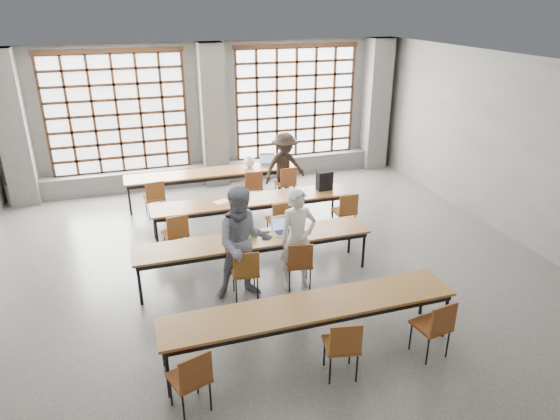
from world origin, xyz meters
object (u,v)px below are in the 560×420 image
object	(u,v)px
chair_back_mid	(253,184)
chair_near_right	(436,323)
green_box	(250,234)
desk_row_d	(311,309)
mouse	(307,230)
desk_row_a	(213,174)
laptop_front	(283,228)
chair_back_right	(287,181)
red_pouch	(189,374)
chair_front_right	(299,261)
chair_back_left	(155,195)
chair_near_left	(192,376)
student_female	(243,243)
desk_row_b	(251,202)
chair_mid_right	(346,209)
chair_mid_left	(176,231)
laptop_back	(267,162)
student_male	(298,239)
phone	(266,239)
plastic_bag	(249,161)
student_back	(285,167)
chair_near_mid	(343,343)
backpack	(324,181)
desk_row_c	(254,242)
chair_mid_centre	(280,217)
chair_front_left	(246,269)

from	to	relation	value
chair_back_mid	chair_near_right	xyz separation A→B (m)	(0.91, -5.82, 0.00)
green_box	desk_row_d	bearing A→B (deg)	-83.62
chair_back_mid	mouse	xyz separation A→B (m)	(0.15, -3.08, 0.21)
desk_row_a	mouse	distance (m)	3.83
desk_row_d	laptop_front	world-z (taller)	laptop_front
chair_back_right	red_pouch	bearing A→B (deg)	-118.43
chair_back_right	chair_front_right	xyz separation A→B (m)	(-1.02, -3.69, 0.00)
chair_back_left	chair_near_left	size ratio (longest dim) A/B	1.00
chair_back_right	student_female	bearing A→B (deg)	-118.21
desk_row_b	chair_back_mid	xyz separation A→B (m)	(0.38, 1.32, -0.13)
laptop_front	chair_mid_right	bearing A→B (deg)	30.85
chair_mid_left	green_box	bearing A→B (deg)	-42.60
desk_row_d	laptop_back	world-z (taller)	laptop_back
student_male	phone	size ratio (longest dim) A/B	13.22
plastic_bag	student_male	bearing A→B (deg)	-94.09
chair_back_left	student_back	xyz separation A→B (m)	(2.99, 0.13, 0.28)
chair_back_mid	student_male	xyz separation A→B (m)	(-0.20, -3.56, 0.32)
chair_mid_left	student_back	world-z (taller)	student_back
chair_back_left	chair_near_left	bearing A→B (deg)	-90.88
chair_near_mid	laptop_back	bearing A→B (deg)	81.48
desk_row_b	phone	xyz separation A→B (m)	(-0.24, -1.84, 0.07)
chair_back_left	backpack	bearing A→B (deg)	-20.51
chair_near_left	chair_near_mid	size ratio (longest dim) A/B	1.00
chair_mid_left	desk_row_c	bearing A→B (deg)	-43.49
chair_mid_centre	chair_near_left	size ratio (longest dim) A/B	1.00
student_female	chair_back_right	bearing A→B (deg)	66.95
desk_row_a	chair_back_left	world-z (taller)	chair_back_left
chair_back_mid	student_female	size ratio (longest dim) A/B	0.47
chair_near_mid	student_female	size ratio (longest dim) A/B	0.47
chair_mid_left	chair_near_left	size ratio (longest dim) A/B	1.00
student_female	mouse	size ratio (longest dim) A/B	19.05
mouse	backpack	size ratio (longest dim) A/B	0.24
chair_back_mid	chair_front_right	size ratio (longest dim) A/B	1.00
desk_row_b	backpack	distance (m)	1.62
chair_back_left	chair_mid_right	xyz separation A→B (m)	(3.60, -1.95, 0.00)
chair_near_left	red_pouch	xyz separation A→B (m)	(-0.02, 0.08, -0.04)
laptop_back	plastic_bag	world-z (taller)	plastic_bag
student_female	chair_front_right	bearing A→B (deg)	-3.06
student_back	backpack	xyz separation A→B (m)	(0.41, -1.40, 0.11)
chair_mid_left	desk_row_b	bearing A→B (deg)	21.61
desk_row_b	chair_mid_centre	distance (m)	0.76
chair_near_right	laptop_front	size ratio (longest dim) A/B	2.31
chair_front_left	plastic_bag	xyz separation A→B (m)	(1.21, 4.37, 0.34)
chair_mid_left	student_male	distance (m)	2.41
chair_mid_right	student_back	world-z (taller)	student_back
desk_row_d	chair_back_right	size ratio (longest dim) A/B	4.55
chair_near_left	chair_front_right	bearing A→B (deg)	45.97
chair_back_mid	backpack	distance (m)	1.80
chair_mid_left	mouse	world-z (taller)	chair_mid_left
chair_near_right	backpack	world-z (taller)	backpack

